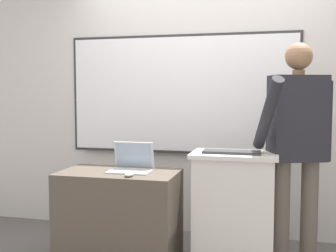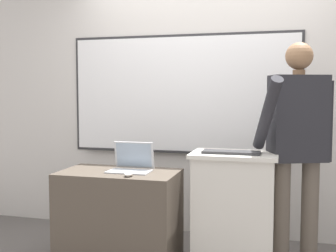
{
  "view_description": "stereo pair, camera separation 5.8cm",
  "coord_description": "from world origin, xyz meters",
  "px_view_note": "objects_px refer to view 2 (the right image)",
  "views": [
    {
      "loc": [
        0.62,
        -2.75,
        1.37
      ],
      "look_at": [
        -0.18,
        0.46,
        1.11
      ],
      "focal_mm": 45.0,
      "sensor_mm": 36.0,
      "label": 1
    },
    {
      "loc": [
        0.68,
        -2.74,
        1.37
      ],
      "look_at": [
        -0.18,
        0.46,
        1.11
      ],
      "focal_mm": 45.0,
      "sensor_mm": 36.0,
      "label": 2
    }
  ],
  "objects_px": {
    "wireless_keyboard": "(231,152)",
    "lectern_podium": "(234,213)",
    "computer_mouse_by_laptop": "(129,174)",
    "person_presenter": "(297,141)",
    "laptop": "(132,162)",
    "side_desk": "(119,219)"
  },
  "relations": [
    {
      "from": "lectern_podium",
      "to": "person_presenter",
      "type": "distance_m",
      "value": 0.73
    },
    {
      "from": "wireless_keyboard",
      "to": "person_presenter",
      "type": "bearing_deg",
      "value": 22.6
    },
    {
      "from": "lectern_podium",
      "to": "computer_mouse_by_laptop",
      "type": "height_order",
      "value": "lectern_podium"
    },
    {
      "from": "laptop",
      "to": "wireless_keyboard",
      "type": "height_order",
      "value": "laptop"
    },
    {
      "from": "computer_mouse_by_laptop",
      "to": "laptop",
      "type": "bearing_deg",
      "value": 103.77
    },
    {
      "from": "lectern_podium",
      "to": "side_desk",
      "type": "height_order",
      "value": "lectern_podium"
    },
    {
      "from": "lectern_podium",
      "to": "wireless_keyboard",
      "type": "xyz_separation_m",
      "value": [
        -0.02,
        -0.06,
        0.47
      ]
    },
    {
      "from": "person_presenter",
      "to": "computer_mouse_by_laptop",
      "type": "height_order",
      "value": "person_presenter"
    },
    {
      "from": "person_presenter",
      "to": "computer_mouse_by_laptop",
      "type": "relative_size",
      "value": 17.51
    },
    {
      "from": "wireless_keyboard",
      "to": "computer_mouse_by_laptop",
      "type": "height_order",
      "value": "wireless_keyboard"
    },
    {
      "from": "lectern_podium",
      "to": "laptop",
      "type": "relative_size",
      "value": 2.79
    },
    {
      "from": "side_desk",
      "to": "laptop",
      "type": "xyz_separation_m",
      "value": [
        0.09,
        0.06,
        0.45
      ]
    },
    {
      "from": "side_desk",
      "to": "wireless_keyboard",
      "type": "distance_m",
      "value": 1.04
    },
    {
      "from": "computer_mouse_by_laptop",
      "to": "side_desk",
      "type": "bearing_deg",
      "value": 130.32
    },
    {
      "from": "person_presenter",
      "to": "laptop",
      "type": "relative_size",
      "value": 5.26
    },
    {
      "from": "laptop",
      "to": "wireless_keyboard",
      "type": "bearing_deg",
      "value": -1.79
    },
    {
      "from": "side_desk",
      "to": "computer_mouse_by_laptop",
      "type": "height_order",
      "value": "computer_mouse_by_laptop"
    },
    {
      "from": "wireless_keyboard",
      "to": "lectern_podium",
      "type": "bearing_deg",
      "value": 71.62
    },
    {
      "from": "lectern_podium",
      "to": "person_presenter",
      "type": "height_order",
      "value": "person_presenter"
    },
    {
      "from": "side_desk",
      "to": "computer_mouse_by_laptop",
      "type": "xyz_separation_m",
      "value": [
        0.15,
        -0.17,
        0.4
      ]
    },
    {
      "from": "computer_mouse_by_laptop",
      "to": "wireless_keyboard",
      "type": "bearing_deg",
      "value": 15.71
    },
    {
      "from": "person_presenter",
      "to": "lectern_podium",
      "type": "bearing_deg",
      "value": 176.68
    }
  ]
}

